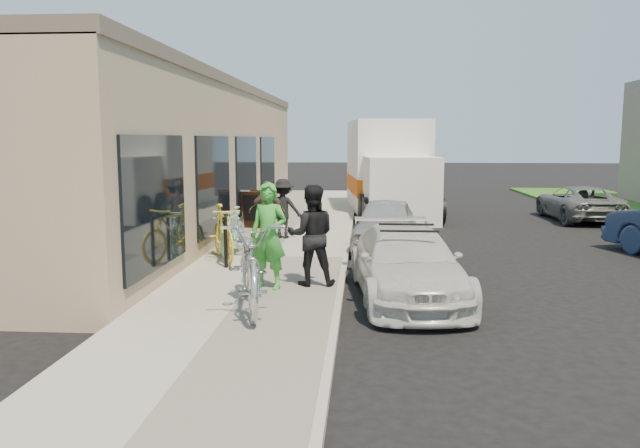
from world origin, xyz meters
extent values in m
plane|color=black|center=(0.00, 0.00, 0.00)|extent=(120.00, 120.00, 0.00)
cube|color=#9F9C8F|center=(-2.00, 3.00, 0.07)|extent=(3.00, 34.00, 0.15)
cube|color=#9F9991|center=(-0.45, 3.00, 0.07)|extent=(0.12, 34.00, 0.13)
cube|color=tan|center=(-5.25, 8.00, 2.00)|extent=(3.50, 20.00, 4.00)
cube|color=#65594C|center=(-5.25, 8.00, 4.10)|extent=(3.60, 20.00, 0.25)
cube|color=black|center=(-3.48, 0.00, 1.60)|extent=(0.06, 3.00, 2.20)
cube|color=black|center=(-3.48, 4.00, 1.60)|extent=(0.06, 3.00, 2.20)
cube|color=black|center=(-3.48, 8.00, 1.60)|extent=(0.06, 3.00, 2.20)
cube|color=black|center=(-3.48, 12.00, 1.60)|extent=(0.06, 3.00, 2.20)
cylinder|color=black|center=(-2.73, 1.75, 0.63)|extent=(0.07, 0.07, 0.96)
cylinder|color=black|center=(-2.84, 2.38, 0.63)|extent=(0.07, 0.07, 0.96)
cylinder|color=black|center=(-2.78, 2.06, 1.11)|extent=(0.18, 0.64, 0.07)
cube|color=black|center=(-3.14, 7.02, 0.68)|extent=(0.68, 0.43, 1.04)
cube|color=black|center=(-3.03, 7.38, 0.68)|extent=(0.68, 0.43, 1.04)
cube|color=black|center=(-3.15, 6.98, 0.73)|extent=(0.53, 0.31, 0.75)
imported|color=silver|center=(0.66, 0.18, 0.59)|extent=(2.04, 4.18, 1.17)
cylinder|color=black|center=(0.66, -0.26, 1.19)|extent=(0.93, 0.04, 0.04)
cylinder|color=black|center=(0.66, 0.53, 1.19)|extent=(0.93, 0.04, 0.04)
imported|color=#AAABB0|center=(0.47, 4.91, 0.61)|extent=(1.80, 3.71, 1.22)
cube|color=white|center=(1.09, 9.58, 1.04)|extent=(2.40, 2.40, 2.08)
cube|color=black|center=(1.09, 9.58, 1.48)|extent=(2.02, 0.27, 0.99)
cube|color=white|center=(0.75, 12.85, 1.70)|extent=(2.98, 4.84, 3.18)
cube|color=#CC520C|center=(0.75, 12.85, 0.99)|extent=(3.00, 4.86, 0.60)
cylinder|color=black|center=(0.05, 8.92, 0.44)|extent=(0.36, 0.90, 0.88)
cylinder|color=black|center=(2.23, 9.14, 0.44)|extent=(0.36, 0.90, 0.88)
cylinder|color=black|center=(-0.07, 10.12, 0.44)|extent=(0.36, 0.90, 0.88)
cylinder|color=black|center=(2.11, 10.34, 0.44)|extent=(0.36, 0.90, 0.88)
cylinder|color=black|center=(-0.49, 14.26, 0.44)|extent=(0.36, 0.90, 0.88)
cylinder|color=black|center=(1.69, 14.49, 0.44)|extent=(0.36, 0.90, 0.88)
imported|color=#575A5C|center=(6.91, 10.70, 0.56)|extent=(1.92, 4.08, 1.13)
imported|color=#B9B9BB|center=(-1.72, -1.08, 0.82)|extent=(1.47, 2.67, 1.33)
imported|color=green|center=(-1.64, 0.14, 1.04)|extent=(0.74, 0.59, 1.78)
imported|color=black|center=(-0.95, 0.44, 1.01)|extent=(0.90, 0.73, 1.72)
imported|color=#84C4B5|center=(-2.86, 3.08, 0.66)|extent=(0.61, 1.74, 1.03)
imported|color=#84C4B5|center=(-3.01, 3.28, 0.57)|extent=(0.74, 1.66, 0.84)
imported|color=yellow|center=(-2.94, 2.46, 0.72)|extent=(1.26, 1.96, 1.14)
imported|color=black|center=(-2.09, 5.46, 0.90)|extent=(1.03, 0.68, 1.49)
imported|color=brown|center=(-2.39, 4.76, 0.89)|extent=(0.90, 0.43, 1.49)
camera|label=1|loc=(-0.06, -10.00, 2.64)|focal=35.00mm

